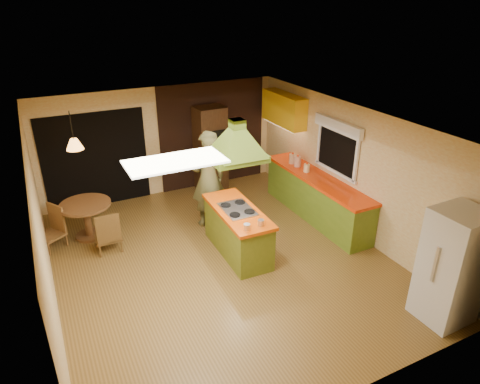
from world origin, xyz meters
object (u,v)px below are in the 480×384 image
man (208,179)px  wall_oven (210,149)px  dining_table (86,214)px  kitchen_island (238,231)px  refrigerator (452,267)px  canister_large (298,161)px

man → wall_oven: size_ratio=0.99×
man → dining_table: bearing=-14.1°
man → wall_oven: 1.77m
wall_oven → dining_table: 3.25m
wall_oven → kitchen_island: bearing=-105.7°
kitchen_island → refrigerator: bearing=-54.6°
kitchen_island → canister_large: 2.41m
kitchen_island → wall_oven: 2.96m
wall_oven → refrigerator: bearing=-79.9°
kitchen_island → refrigerator: (1.93, -2.88, 0.43)m
dining_table → man: bearing=-13.5°
wall_oven → canister_large: size_ratio=8.92×
canister_large → kitchen_island: bearing=-150.0°
dining_table → canister_large: bearing=-7.9°
wall_oven → canister_large: (1.34, -1.66, 0.03)m
man → refrigerator: (1.98, -4.10, -0.13)m
kitchen_island → dining_table: size_ratio=1.83×
refrigerator → canister_large: size_ratio=7.72×
refrigerator → wall_oven: (-1.26, 5.71, 0.14)m
canister_large → man: bearing=178.6°
kitchen_island → man: size_ratio=0.88×
wall_oven → dining_table: bearing=-163.1°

